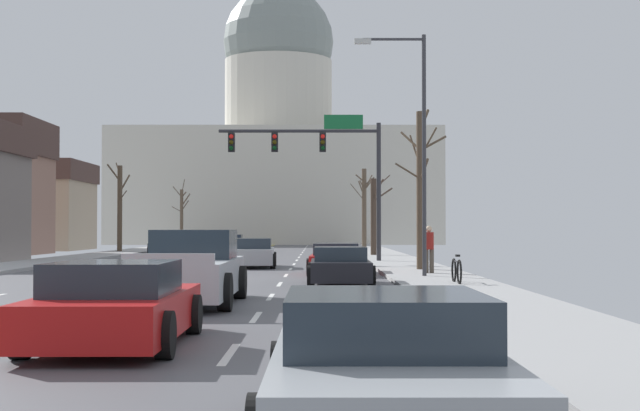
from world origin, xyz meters
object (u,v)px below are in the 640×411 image
object	(u,v)px
street_lamp_right	(416,133)
pickup_truck_near_03	(192,271)
sedan_near_00	(255,254)
sedan_oncoming_02	(232,243)
signal_gantry	(323,155)
bicycle_parked	(458,271)
sedan_near_05	(386,372)
sedan_near_01	(337,260)
sedan_near_02	(341,267)
sedan_oncoming_00	(202,249)
sedan_near_04	(117,306)
sedan_oncoming_01	(167,246)
pedestrian_00	(430,247)

from	to	relation	value
street_lamp_right	pickup_truck_near_03	xyz separation A→B (m)	(-6.10, -9.54, -4.15)
sedan_near_00	sedan_oncoming_02	xyz separation A→B (m)	(-3.78, 28.75, -0.04)
signal_gantry	bicycle_parked	bearing A→B (deg)	-77.87
sedan_near_05	bicycle_parked	bearing A→B (deg)	79.86
sedan_near_00	sedan_near_01	xyz separation A→B (m)	(3.52, -6.16, -0.05)
sedan_near_05	sedan_near_02	bearing A→B (deg)	89.74
pickup_truck_near_03	sedan_near_00	bearing A→B (deg)	89.91
street_lamp_right	sedan_oncoming_00	xyz separation A→B (m)	(-9.86, 21.07, -4.36)
sedan_near_02	sedan_oncoming_02	xyz separation A→B (m)	(-7.31, 41.17, 0.02)
signal_gantry	sedan_near_04	distance (m)	31.68
signal_gantry	sedan_oncoming_01	size ratio (longest dim) A/B	1.74
sedan_near_05	bicycle_parked	distance (m)	19.53
signal_gantry	street_lamp_right	size ratio (longest dim) A/B	0.99
signal_gantry	sedan_near_00	size ratio (longest dim) A/B	1.71
sedan_oncoming_02	signal_gantry	bearing A→B (deg)	-74.44
pickup_truck_near_03	sedan_near_04	world-z (taller)	pickup_truck_near_03
signal_gantry	sedan_oncoming_00	world-z (taller)	signal_gantry
signal_gantry	sedan_near_05	bearing A→B (deg)	-89.34
sedan_near_02	pedestrian_00	world-z (taller)	pedestrian_00
sedan_oncoming_02	sedan_oncoming_00	bearing A→B (deg)	-90.04
sedan_near_04	sedan_oncoming_02	world-z (taller)	sedan_near_04
signal_gantry	pedestrian_00	distance (m)	13.51
sedan_oncoming_01	pedestrian_00	bearing A→B (deg)	-63.40
signal_gantry	sedan_near_05	world-z (taller)	signal_gantry
sedan_oncoming_01	bicycle_parked	xyz separation A→B (m)	(14.05, -33.56, -0.07)
signal_gantry	pedestrian_00	size ratio (longest dim) A/B	4.77
sedan_oncoming_01	sedan_oncoming_02	distance (m)	9.45
pickup_truck_near_03	sedan_oncoming_02	bearing A→B (deg)	94.45
sedan_oncoming_00	bicycle_parked	bearing A→B (deg)	-66.79
sedan_near_01	sedan_near_04	size ratio (longest dim) A/B	0.98
sedan_near_01	sedan_oncoming_01	world-z (taller)	sedan_oncoming_01
pickup_truck_near_03	sedan_near_05	distance (m)	13.94
sedan_oncoming_01	sedan_near_02	bearing A→B (deg)	-71.69
sedan_near_02	pedestrian_00	size ratio (longest dim) A/B	2.57
sedan_oncoming_01	pedestrian_00	size ratio (longest dim) A/B	2.75
signal_gantry	sedan_oncoming_00	size ratio (longest dim) A/B	1.72
sedan_near_01	sedan_near_02	xyz separation A→B (m)	(0.01, -6.26, -0.01)
sedan_near_04	sedan_oncoming_01	xyz separation A→B (m)	(-7.10, 46.72, -0.03)
pedestrian_00	sedan_oncoming_01	bearing A→B (deg)	116.60
sedan_oncoming_01	bicycle_parked	distance (m)	36.38
street_lamp_right	pedestrian_00	size ratio (longest dim) A/B	4.84
sedan_oncoming_02	bicycle_parked	size ratio (longest dim) A/B	2.65
sedan_near_05	sedan_oncoming_00	xyz separation A→B (m)	(-7.23, 44.11, -0.02)
pedestrian_00	bicycle_parked	size ratio (longest dim) A/B	0.94
sedan_near_02	pickup_truck_near_03	size ratio (longest dim) A/B	0.74
sedan_oncoming_00	pedestrian_00	world-z (taller)	pedestrian_00
sedan_oncoming_01	sedan_oncoming_02	bearing A→B (deg)	68.99
sedan_near_04	sedan_oncoming_02	bearing A→B (deg)	93.82
pickup_truck_near_03	pedestrian_00	world-z (taller)	pedestrian_00
sedan_near_02	sedan_oncoming_02	distance (m)	41.81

